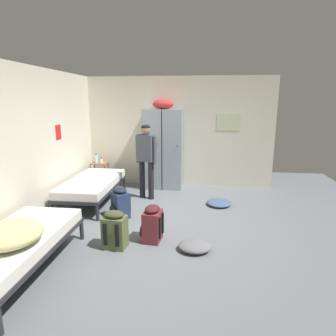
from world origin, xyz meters
name	(u,v)px	position (x,y,z in m)	size (l,w,h in m)	color
ground_plane	(166,227)	(0.00, 0.00, 0.00)	(8.07, 8.07, 0.00)	slate
room_backdrop	(115,139)	(-1.17, 1.20, 1.30)	(4.50, 5.10, 2.60)	beige
locker_bank	(163,147)	(-0.33, 2.24, 0.97)	(0.90, 0.55, 2.07)	#8C99A3
shelf_unit	(100,172)	(-1.89, 2.21, 0.35)	(0.38, 0.30, 0.57)	brown
bed_left_rear	(93,184)	(-1.64, 1.06, 0.38)	(0.90, 1.90, 0.49)	#28282D
bed_left_front	(16,244)	(-1.64, -1.46, 0.38)	(0.90, 1.90, 0.49)	#28282D
bedding_heap	(10,234)	(-1.55, -1.66, 0.61)	(0.70, 0.71, 0.24)	#D1C67F
person_traveler	(146,155)	(-0.59, 1.41, 0.94)	(0.47, 0.30, 1.56)	black
water_bottle	(96,159)	(-1.97, 2.23, 0.67)	(0.08, 0.08, 0.22)	#B2DBEA
lotion_bottle	(101,161)	(-1.82, 2.17, 0.63)	(0.06, 0.06, 0.14)	white
backpack_olive	(115,230)	(-0.65, -0.72, 0.26)	(0.35, 0.36, 0.55)	#566038
backpack_maroon	(152,224)	(-0.16, -0.47, 0.26)	(0.36, 0.35, 0.55)	maroon
backpack_navy	(120,203)	(-0.87, 0.34, 0.26)	(0.42, 0.41, 0.55)	navy
clothes_pile_grey	(195,246)	(0.48, -0.70, 0.06)	(0.46, 0.40, 0.13)	slate
clothes_pile_denim	(219,203)	(0.93, 1.16, 0.05)	(0.48, 0.52, 0.10)	#42567A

